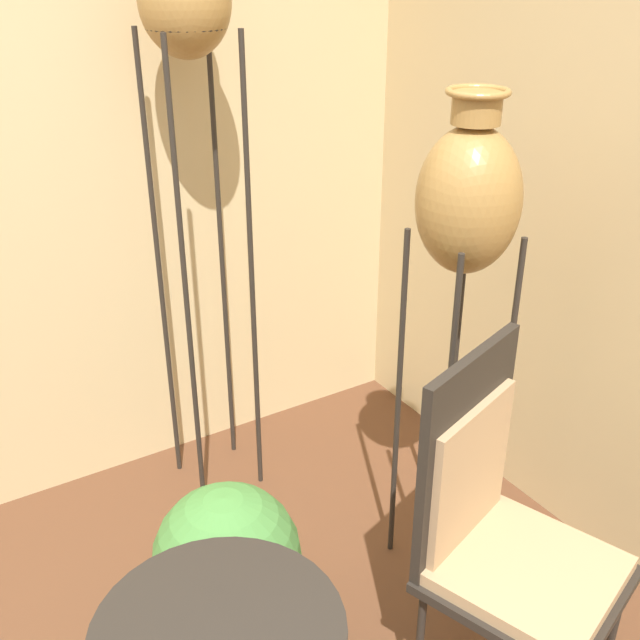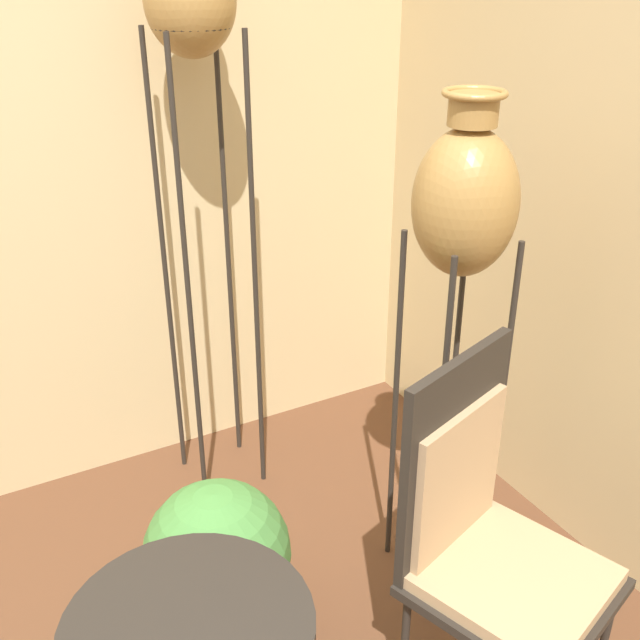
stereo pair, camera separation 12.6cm
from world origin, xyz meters
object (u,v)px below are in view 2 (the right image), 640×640
Objects in this scene: potted_plant at (218,567)px; chair at (488,533)px; vase_stand_medium at (464,209)px; vase_stand_tall at (191,19)px.

chair is at bearing -41.30° from potted_plant.
vase_stand_medium is 1.34m from potted_plant.
chair is (-0.22, -0.48, -0.76)m from vase_stand_medium.
vase_stand_medium reaches higher than potted_plant.
vase_stand_tall reaches higher than potted_plant.
vase_stand_tall reaches higher than vase_stand_medium.
potted_plant is at bearing 119.96° from chair.
chair reaches higher than potted_plant.
vase_stand_tall is 3.65× the size of potted_plant.
potted_plant is at bearing -111.99° from vase_stand_tall.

